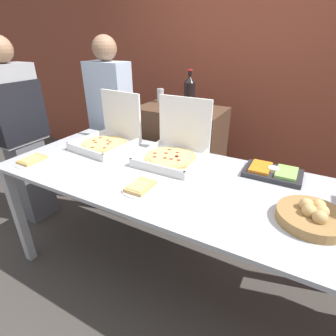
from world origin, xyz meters
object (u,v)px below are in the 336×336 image
at_px(soda_bottle, 189,92).
at_px(person_guest_cap, 112,123).
at_px(paper_plate_front_left, 32,160).
at_px(pizza_box_near_right, 174,149).
at_px(veggie_tray, 273,172).
at_px(pizza_box_far_left, 109,137).
at_px(bread_basket, 312,216).
at_px(soda_can_colored, 177,105).
at_px(soda_can_silver, 160,95).
at_px(person_server_vest, 19,127).
at_px(paper_plate_front_right, 140,187).

distance_m(soda_bottle, person_guest_cap, 0.85).
relative_size(paper_plate_front_left, soda_bottle, 0.72).
xyz_separation_m(pizza_box_near_right, person_guest_cap, (-0.93, 0.44, -0.06)).
bearing_deg(veggie_tray, pizza_box_far_left, -175.51).
xyz_separation_m(bread_basket, soda_can_colored, (-1.09, 0.75, 0.25)).
bearing_deg(soda_can_colored, paper_plate_front_left, -124.45).
relative_size(soda_can_silver, person_server_vest, 0.07).
relative_size(veggie_tray, bread_basket, 1.08).
relative_size(pizza_box_far_left, veggie_tray, 1.33).
distance_m(paper_plate_front_right, person_guest_cap, 1.31).
height_order(pizza_box_near_right, paper_plate_front_left, pizza_box_near_right).
relative_size(soda_can_silver, person_guest_cap, 0.07).
relative_size(pizza_box_near_right, soda_bottle, 1.33).
bearing_deg(pizza_box_near_right, bread_basket, -20.35).
bearing_deg(pizza_box_near_right, person_guest_cap, 154.50).
xyz_separation_m(pizza_box_far_left, soda_can_colored, (0.38, 0.44, 0.21)).
distance_m(pizza_box_far_left, soda_bottle, 0.80).
height_order(paper_plate_front_right, veggie_tray, veggie_tray).
xyz_separation_m(pizza_box_far_left, veggie_tray, (1.23, 0.10, -0.05)).
xyz_separation_m(veggie_tray, soda_can_colored, (-0.86, 0.34, 0.26)).
bearing_deg(veggie_tray, soda_bottle, 147.43).
distance_m(paper_plate_front_left, person_server_vest, 0.67).
distance_m(veggie_tray, soda_bottle, 1.04).
bearing_deg(soda_bottle, bread_basket, -41.16).
xyz_separation_m(paper_plate_front_left, veggie_tray, (1.50, 0.60, 0.01)).
bearing_deg(paper_plate_front_right, paper_plate_front_left, -176.14).
distance_m(paper_plate_front_right, person_server_vest, 1.47).
relative_size(paper_plate_front_left, soda_can_colored, 1.86).
bearing_deg(soda_can_silver, pizza_box_far_left, -94.90).
relative_size(pizza_box_far_left, soda_can_colored, 3.67).
height_order(pizza_box_near_right, bread_basket, pizza_box_near_right).
height_order(paper_plate_front_left, veggie_tray, veggie_tray).
distance_m(pizza_box_far_left, person_guest_cap, 0.58).
relative_size(paper_plate_front_right, soda_bottle, 0.68).
distance_m(pizza_box_near_right, soda_can_silver, 0.89).
xyz_separation_m(paper_plate_front_right, bread_basket, (0.87, 0.14, 0.02)).
bearing_deg(paper_plate_front_right, soda_can_colored, 104.08).
height_order(pizza_box_near_right, soda_bottle, soda_bottle).
bearing_deg(pizza_box_near_right, soda_bottle, 105.35).
height_order(pizza_box_near_right, soda_can_colored, pizza_box_near_right).
xyz_separation_m(soda_can_silver, soda_can_colored, (0.32, -0.28, 0.00)).
relative_size(paper_plate_front_right, person_server_vest, 0.13).
bearing_deg(person_server_vest, paper_plate_front_right, 80.05).
bearing_deg(pizza_box_far_left, person_guest_cap, 133.28).
xyz_separation_m(pizza_box_near_right, soda_bottle, (-0.17, 0.61, 0.28)).
bearing_deg(person_guest_cap, soda_can_silver, -148.05).
bearing_deg(paper_plate_front_left, person_guest_cap, 95.16).
height_order(pizza_box_near_right, veggie_tray, pizza_box_near_right).
distance_m(soda_can_colored, person_server_vest, 1.39).
bearing_deg(person_guest_cap, pizza_box_near_right, 154.84).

